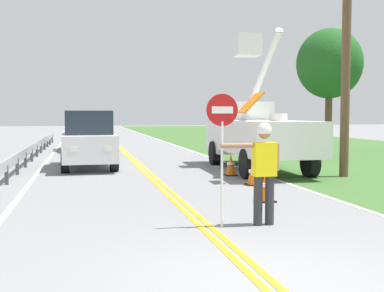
% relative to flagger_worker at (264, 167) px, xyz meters
% --- Properties ---
extents(ground_plane, '(160.00, 160.00, 0.00)m').
position_rel_flagger_worker_xyz_m(ground_plane, '(-1.05, -2.99, -1.05)').
color(ground_plane, gray).
extents(grass_verge_right, '(16.00, 110.00, 0.01)m').
position_rel_flagger_worker_xyz_m(grass_verge_right, '(10.55, 17.01, -1.04)').
color(grass_verge_right, '#3D662D').
rests_on(grass_verge_right, ground).
extents(centerline_yellow_left, '(0.11, 110.00, 0.01)m').
position_rel_flagger_worker_xyz_m(centerline_yellow_left, '(-1.14, 17.01, -1.04)').
color(centerline_yellow_left, yellow).
rests_on(centerline_yellow_left, ground).
extents(centerline_yellow_right, '(0.11, 110.00, 0.01)m').
position_rel_flagger_worker_xyz_m(centerline_yellow_right, '(-0.96, 17.01, -1.04)').
color(centerline_yellow_right, yellow).
rests_on(centerline_yellow_right, ground).
extents(edge_line_right, '(0.12, 110.00, 0.01)m').
position_rel_flagger_worker_xyz_m(edge_line_right, '(2.55, 17.01, -1.04)').
color(edge_line_right, silver).
rests_on(edge_line_right, ground).
extents(edge_line_left, '(0.12, 110.00, 0.01)m').
position_rel_flagger_worker_xyz_m(edge_line_left, '(-4.65, 17.01, -1.04)').
color(edge_line_left, silver).
rests_on(edge_line_left, ground).
extents(flagger_worker, '(1.09, 0.25, 1.83)m').
position_rel_flagger_worker_xyz_m(flagger_worker, '(0.00, 0.00, 0.00)').
color(flagger_worker, '#2D2D33').
rests_on(flagger_worker, ground).
extents(stop_sign_paddle, '(0.56, 0.04, 2.33)m').
position_rel_flagger_worker_xyz_m(stop_sign_paddle, '(-0.77, -0.01, 0.66)').
color(stop_sign_paddle, silver).
rests_on(stop_sign_paddle, ground).
extents(utility_bucket_truck, '(2.84, 6.87, 4.95)m').
position_rel_flagger_worker_xyz_m(utility_bucket_truck, '(2.89, 8.61, 0.35)').
color(utility_bucket_truck, white).
rests_on(utility_bucket_truck, ground).
extents(oncoming_suv_nearest, '(2.01, 4.65, 2.10)m').
position_rel_flagger_worker_xyz_m(oncoming_suv_nearest, '(-2.96, 10.25, 0.01)').
color(oncoming_suv_nearest, silver).
rests_on(oncoming_suv_nearest, ground).
extents(oncoming_suv_second, '(2.04, 4.66, 2.10)m').
position_rel_flagger_worker_xyz_m(oncoming_suv_second, '(-3.06, 19.53, 0.01)').
color(oncoming_suv_second, silver).
rests_on(oncoming_suv_second, ground).
extents(utility_pole_near, '(1.80, 0.28, 8.37)m').
position_rel_flagger_worker_xyz_m(utility_pole_near, '(4.92, 5.87, 3.32)').
color(utility_pole_near, brown).
rests_on(utility_pole_near, ground).
extents(traffic_cone_lead, '(0.40, 0.40, 0.70)m').
position_rel_flagger_worker_xyz_m(traffic_cone_lead, '(0.89, 2.20, -0.71)').
color(traffic_cone_lead, orange).
rests_on(traffic_cone_lead, ground).
extents(traffic_cone_mid, '(0.40, 0.40, 0.70)m').
position_rel_flagger_worker_xyz_m(traffic_cone_mid, '(1.49, 4.73, -0.71)').
color(traffic_cone_mid, orange).
rests_on(traffic_cone_mid, ground).
extents(traffic_cone_tail, '(0.40, 0.40, 0.70)m').
position_rel_flagger_worker_xyz_m(traffic_cone_tail, '(1.51, 6.93, -0.71)').
color(traffic_cone_tail, orange).
rests_on(traffic_cone_tail, ground).
extents(guardrail_left_shoulder, '(0.10, 32.00, 0.71)m').
position_rel_flagger_worker_xyz_m(guardrail_left_shoulder, '(-5.25, 12.00, -0.53)').
color(guardrail_left_shoulder, '#9EA0A3').
rests_on(guardrail_left_shoulder, ground).
extents(roadside_tree_verge, '(3.00, 3.00, 5.90)m').
position_rel_flagger_worker_xyz_m(roadside_tree_verge, '(7.94, 12.60, 3.22)').
color(roadside_tree_verge, brown).
rests_on(roadside_tree_verge, ground).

